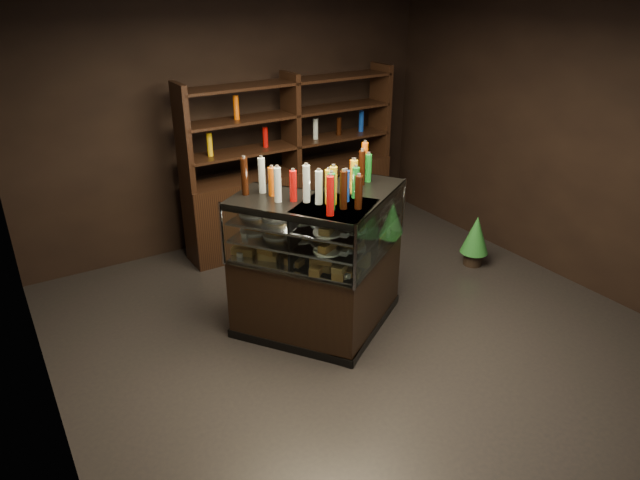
# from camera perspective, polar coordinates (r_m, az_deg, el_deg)

# --- Properties ---
(ground) EXTENTS (5.00, 5.00, 0.00)m
(ground) POSITION_cam_1_polar(r_m,az_deg,el_deg) (5.30, 3.61, -9.04)
(ground) COLOR black
(ground) RESTS_ON ground
(room_shell) EXTENTS (5.02, 5.02, 3.01)m
(room_shell) POSITION_cam_1_polar(r_m,az_deg,el_deg) (4.51, 4.28, 11.86)
(room_shell) COLOR black
(room_shell) RESTS_ON ground
(display_case) EXTENTS (1.69, 1.32, 1.30)m
(display_case) POSITION_cam_1_polar(r_m,az_deg,el_deg) (5.07, 0.53, -4.80)
(display_case) COLOR black
(display_case) RESTS_ON ground
(food_display) EXTENTS (1.36, 0.99, 0.41)m
(food_display) POSITION_cam_1_polar(r_m,az_deg,el_deg) (4.82, 0.57, 1.02)
(food_display) COLOR #C58E46
(food_display) RESTS_ON display_case
(bottles_top) EXTENTS (1.19, 0.85, 0.30)m
(bottles_top) POSITION_cam_1_polar(r_m,az_deg,el_deg) (4.66, 0.57, 5.87)
(bottles_top) COLOR black
(bottles_top) RESTS_ON display_case
(potted_conifer) EXTENTS (0.31, 0.31, 0.66)m
(potted_conifer) POSITION_cam_1_polar(r_m,az_deg,el_deg) (6.50, 15.33, 0.60)
(potted_conifer) COLOR black
(potted_conifer) RESTS_ON ground
(back_shelving) EXTENTS (2.59, 0.44, 2.00)m
(back_shelving) POSITION_cam_1_polar(r_m,az_deg,el_deg) (6.81, -2.78, 4.71)
(back_shelving) COLOR black
(back_shelving) RESTS_ON ground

